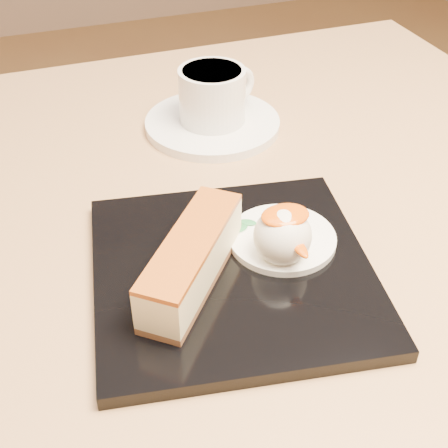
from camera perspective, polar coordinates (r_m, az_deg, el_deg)
name	(u,v)px	position (r m, az deg, el deg)	size (l,w,h in m)	color
table	(243,338)	(0.67, 1.72, -10.37)	(0.80, 0.80, 0.72)	black
dessert_plate	(232,272)	(0.50, 0.78, -4.37)	(0.22, 0.22, 0.01)	black
cheesecake	(192,260)	(0.47, -2.96, -3.29)	(0.11, 0.12, 0.04)	brown
cream_smear	(282,238)	(0.52, 5.34, -1.32)	(0.09, 0.09, 0.01)	white
ice_cream_scoop	(282,236)	(0.49, 5.37, -1.11)	(0.05, 0.05, 0.05)	white
mango_sauce	(285,215)	(0.48, 5.62, 0.79)	(0.04, 0.03, 0.01)	#E25307
mint_sprig	(239,225)	(0.53, 1.39, -0.11)	(0.03, 0.02, 0.00)	#2A813E
saucer	(212,124)	(0.71, -1.06, 9.16)	(0.15, 0.15, 0.01)	white
coffee_cup	(213,94)	(0.69, -0.97, 11.80)	(0.09, 0.07, 0.06)	white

